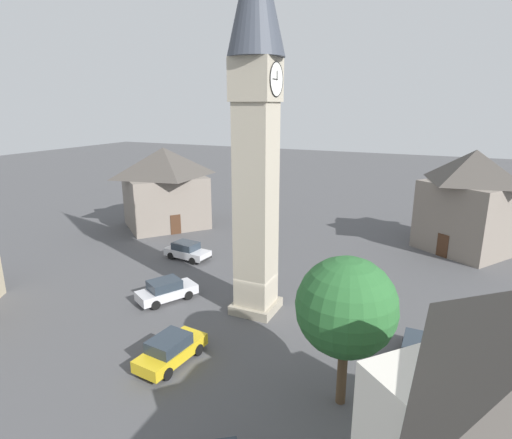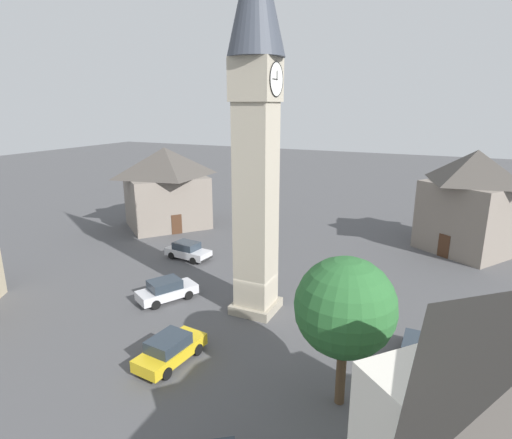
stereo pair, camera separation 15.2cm
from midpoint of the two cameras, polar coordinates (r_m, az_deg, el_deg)
ground_plane at (r=28.42m, az=-0.16°, el=-12.29°), size 200.00×200.00×0.00m
clock_tower at (r=25.16m, az=-0.18°, el=16.22°), size 3.35×3.35×23.10m
car_blue_kerb at (r=30.04m, az=-12.33°, el=-9.45°), size 4.44×3.43×1.53m
car_silver_kerb at (r=23.41m, az=-11.79°, el=-17.06°), size 4.28×2.14×1.53m
car_red_corner at (r=24.30m, az=21.19°, el=-16.55°), size 4.14×1.84×1.53m
car_white_side at (r=37.38m, az=-9.55°, el=-4.26°), size 2.12×4.28×1.53m
pedestrian at (r=33.78m, az=11.38°, el=-6.08°), size 0.30×0.55×1.69m
tree at (r=18.68m, az=12.03°, el=-11.67°), size 4.43×4.43×7.04m
building_terrace_right at (r=47.18m, az=-12.44°, el=4.42°), size 11.27×11.08×8.81m
building_hall_far at (r=42.66m, az=27.20°, el=2.33°), size 9.84×9.99×9.42m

